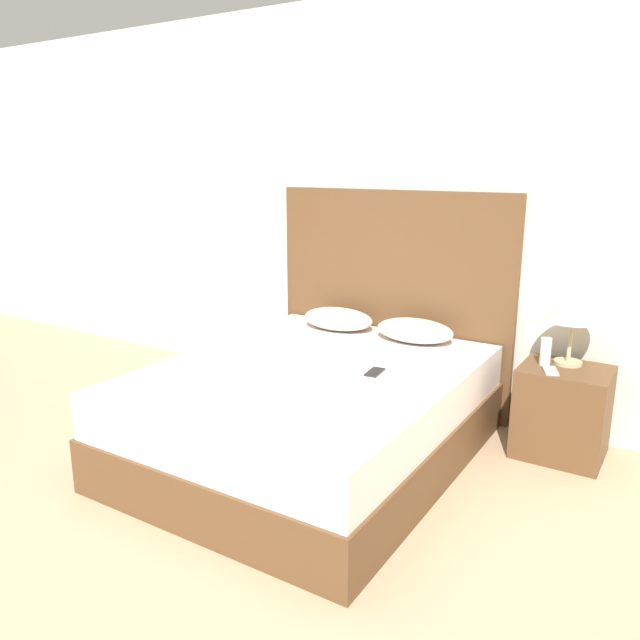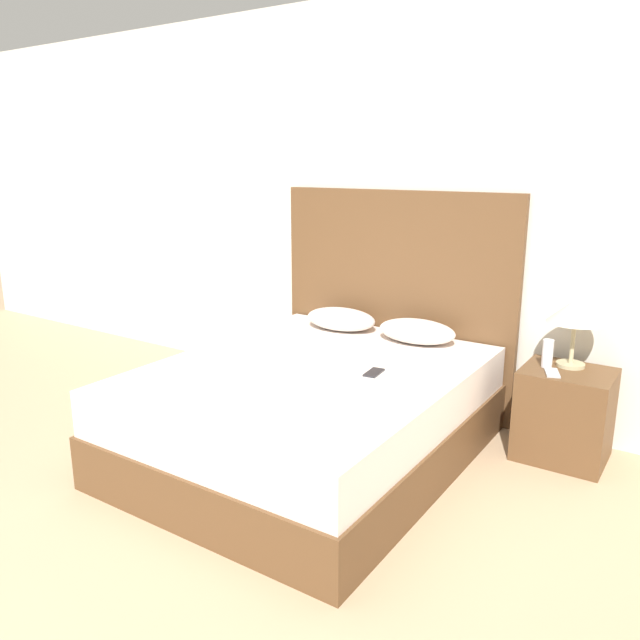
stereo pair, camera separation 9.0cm
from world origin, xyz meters
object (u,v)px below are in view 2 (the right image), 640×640
object	(u,v)px
table_lamp	(576,313)
phone_on_bed	(374,373)
phone_on_nightstand	(552,373)
nightstand	(564,414)
bed	(310,413)

from	to	relation	value
table_lamp	phone_on_bed	bearing A→B (deg)	-138.11
table_lamp	phone_on_nightstand	xyz separation A→B (m)	(-0.05, -0.19, -0.31)
nightstand	table_lamp	bearing A→B (deg)	97.64
nightstand	table_lamp	size ratio (longest dim) A/B	1.33
nightstand	table_lamp	xyz separation A→B (m)	(-0.01, 0.08, 0.58)
phone_on_bed	nightstand	bearing A→B (deg)	38.27
bed	phone_on_nightstand	xyz separation A→B (m)	(1.14, 0.68, 0.26)
bed	phone_on_nightstand	world-z (taller)	bed
bed	table_lamp	world-z (taller)	table_lamp
phone_on_nightstand	bed	bearing A→B (deg)	-149.34
phone_on_bed	phone_on_nightstand	distance (m)	0.98
bed	nightstand	bearing A→B (deg)	32.89
bed	phone_on_bed	size ratio (longest dim) A/B	12.70
phone_on_bed	table_lamp	distance (m)	1.18
nightstand	phone_on_nightstand	size ratio (longest dim) A/B	3.18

